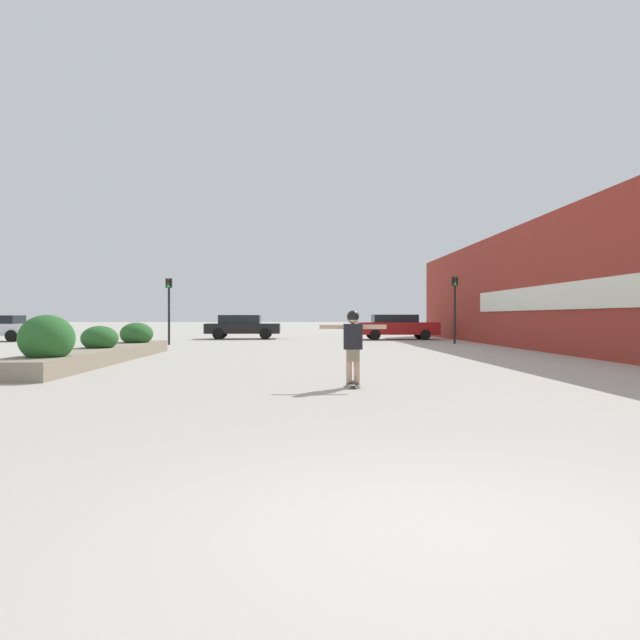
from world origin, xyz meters
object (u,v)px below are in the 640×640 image
(skateboarder, at_px, (353,339))
(car_rightmost, at_px, (397,326))
(car_center_left, at_px, (601,326))
(traffic_light_right, at_px, (455,298))
(car_leftmost, at_px, (242,326))
(skateboard, at_px, (353,384))
(traffic_light_left, at_px, (169,299))

(skateboarder, xyz_separation_m, car_rightmost, (4.89, 22.84, -0.14))
(car_rightmost, bearing_deg, skateboarder, -12.09)
(skateboarder, bearing_deg, car_center_left, 53.77)
(traffic_light_right, bearing_deg, car_center_left, 22.14)
(car_rightmost, bearing_deg, car_leftmost, -98.54)
(skateboarder, distance_m, car_rightmost, 23.36)
(car_rightmost, bearing_deg, car_center_left, 83.68)
(skateboard, distance_m, traffic_light_left, 18.53)
(car_center_left, distance_m, traffic_light_right, 10.60)
(car_center_left, relative_size, car_rightmost, 0.83)
(traffic_light_left, bearing_deg, car_rightmost, 26.03)
(car_leftmost, distance_m, car_rightmost, 9.41)
(traffic_light_left, height_order, traffic_light_right, traffic_light_right)
(car_leftmost, height_order, car_rightmost, car_rightmost)
(skateboard, height_order, car_leftmost, car_leftmost)
(skateboard, height_order, car_center_left, car_center_left)
(car_center_left, bearing_deg, car_rightmost, -96.32)
(car_leftmost, bearing_deg, car_rightmost, 81.46)
(skateboard, bearing_deg, car_rightmost, 79.33)
(car_center_left, height_order, traffic_light_left, traffic_light_left)
(car_rightmost, relative_size, traffic_light_right, 1.40)
(skateboard, xyz_separation_m, traffic_light_left, (-7.24, 16.92, 2.13))
(car_leftmost, xyz_separation_m, traffic_light_right, (11.31, -6.65, 1.53))
(traffic_light_left, bearing_deg, car_center_left, 10.97)
(car_leftmost, relative_size, traffic_light_right, 1.34)
(skateboarder, bearing_deg, traffic_light_left, 114.59)
(skateboard, distance_m, car_rightmost, 23.37)
(car_leftmost, relative_size, car_center_left, 1.15)
(traffic_light_left, xyz_separation_m, traffic_light_right, (14.14, 0.67, 0.11))
(skateboard, xyz_separation_m, skateboarder, (0.00, 0.00, 0.86))
(car_leftmost, height_order, traffic_light_right, traffic_light_right)
(car_leftmost, bearing_deg, traffic_light_right, 59.54)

